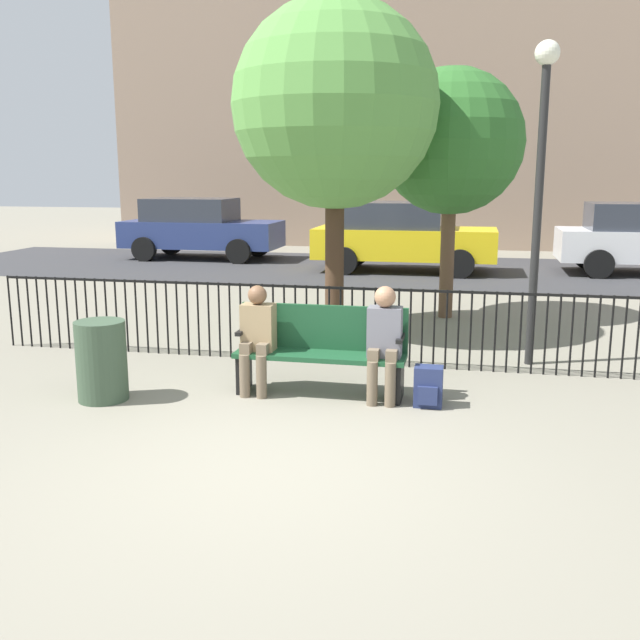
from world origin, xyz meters
The scene contains 14 objects.
ground_plane centered at (0.00, 0.00, 0.00)m, with size 80.00×80.00×0.00m, color gray.
park_bench centered at (0.00, 1.96, 0.49)m, with size 1.77×0.45×0.92m.
seated_person_0 centered at (-0.66, 1.83, 0.64)m, with size 0.34×0.39×1.14m.
seated_person_1 centered at (0.67, 1.83, 0.66)m, with size 0.34×0.39×1.18m.
backpack centered at (1.13, 1.74, 0.20)m, with size 0.28×0.24×0.41m.
fence_railing centered at (-0.02, 3.17, 0.56)m, with size 9.01×0.03×0.95m.
tree_0 centered at (1.12, 6.34, 2.74)m, with size 2.23×2.23×3.87m.
tree_1 centered at (-0.40, 4.76, 3.17)m, with size 2.82×2.82×4.60m.
lamp_post centered at (2.23, 3.63, 2.46)m, with size 0.28×0.28×3.73m.
street_surface centered at (0.00, 12.00, 0.00)m, with size 24.00×6.00×0.01m.
parked_car_1 centered at (-0.13, 11.67, 0.84)m, with size 4.20×1.94×1.62m.
parked_car_2 centered at (-5.72, 13.12, 0.84)m, with size 4.20×1.94×1.62m.
building_facade centered at (0.00, 20.00, 6.12)m, with size 20.00×6.00×12.25m.
trash_bin centered at (-2.14, 1.27, 0.41)m, with size 0.51×0.51×0.82m.
Camera 1 is at (1.48, -5.10, 2.27)m, focal length 40.00 mm.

